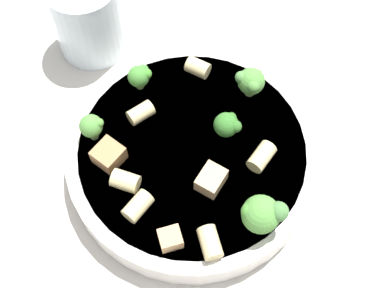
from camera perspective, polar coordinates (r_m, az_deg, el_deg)
The scene contains 17 objects.
ground_plane at distance 0.56m, azimuth 0.00°, elevation -2.25°, with size 2.00×2.00×0.00m, color beige.
pasta_bowl at distance 0.54m, azimuth 0.00°, elevation -1.26°, with size 0.25×0.25×0.04m.
broccoli_floret_0 at distance 0.47m, azimuth 7.46°, elevation -7.40°, with size 0.04×0.04×0.04m.
broccoli_floret_1 at distance 0.55m, azimuth -5.59°, elevation 7.24°, with size 0.02×0.02×0.03m.
broccoli_floret_2 at distance 0.52m, azimuth -10.69°, elevation 1.88°, with size 0.02×0.02×0.03m.
broccoli_floret_3 at distance 0.52m, azimuth 3.79°, elevation 2.09°, with size 0.03×0.02×0.03m.
broccoli_floret_4 at distance 0.54m, azimuth 6.14°, elevation 6.77°, with size 0.03×0.03×0.03m.
rigatoni_0 at distance 0.48m, azimuth 1.94°, elevation -10.48°, with size 0.02×0.02×0.03m, color beige.
rigatoni_1 at distance 0.49m, azimuth -5.80°, elevation -6.61°, with size 0.02×0.02×0.03m, color beige.
rigatoni_2 at distance 0.51m, azimuth 7.43°, elevation -1.36°, with size 0.02×0.02×0.03m, color beige.
rigatoni_3 at distance 0.54m, azimuth -5.49°, elevation 3.33°, with size 0.02×0.02×0.03m, color beige.
rigatoni_4 at distance 0.56m, azimuth 0.62°, elevation 8.16°, with size 0.02×0.02×0.02m, color beige.
rigatoni_5 at distance 0.50m, azimuth -7.11°, elevation -3.94°, with size 0.02×0.02×0.03m, color beige.
chicken_chunk_0 at distance 0.52m, azimuth -8.88°, elevation -1.16°, with size 0.03×0.03×0.02m, color #A87A4C.
chicken_chunk_1 at distance 0.50m, azimuth 2.05°, elevation -3.84°, with size 0.03×0.02×0.02m, color tan.
chicken_chunk_2 at distance 0.48m, azimuth -2.33°, elevation -10.06°, with size 0.02×0.02×0.02m, color tan.
drinking_glass at distance 0.62m, azimuth -10.97°, elevation 12.80°, with size 0.08×0.08×0.10m.
Camera 1 is at (-0.16, 0.18, 0.50)m, focal length 50.00 mm.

